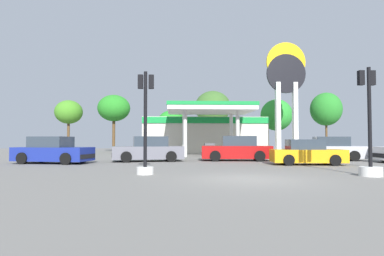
{
  "coord_description": "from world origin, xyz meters",
  "views": [
    {
      "loc": [
        -2.66,
        -11.67,
        1.37
      ],
      "look_at": [
        -1.23,
        16.03,
        2.39
      ],
      "focal_mm": 31.12,
      "sensor_mm": 36.0,
      "label": 1
    }
  ],
  "objects_px": {
    "car_4": "(307,153)",
    "car_1": "(53,151)",
    "traffic_signal_1": "(370,145)",
    "tree_5": "(326,109)",
    "car_3": "(148,150)",
    "tree_4": "(276,115)",
    "station_pole_sign": "(286,85)",
    "car_0": "(329,150)",
    "car_2": "(237,149)",
    "tree_0": "(69,112)",
    "tree_1": "(114,108)",
    "tree_2": "(171,121)",
    "tree_3": "(213,107)",
    "traffic_signal_0": "(145,135)"
  },
  "relations": [
    {
      "from": "car_3",
      "to": "tree_4",
      "type": "xyz_separation_m",
      "value": [
        13.33,
        15.52,
        3.5
      ]
    },
    {
      "from": "car_0",
      "to": "car_3",
      "type": "bearing_deg",
      "value": -177.21
    },
    {
      "from": "tree_2",
      "to": "tree_3",
      "type": "relative_size",
      "value": 0.69
    },
    {
      "from": "station_pole_sign",
      "to": "traffic_signal_0",
      "type": "distance_m",
      "value": 21.17
    },
    {
      "from": "tree_1",
      "to": "car_3",
      "type": "bearing_deg",
      "value": -72.62
    },
    {
      "from": "traffic_signal_1",
      "to": "tree_5",
      "type": "distance_m",
      "value": 30.08
    },
    {
      "from": "car_4",
      "to": "car_0",
      "type": "bearing_deg",
      "value": 51.87
    },
    {
      "from": "traffic_signal_1",
      "to": "tree_5",
      "type": "xyz_separation_m",
      "value": [
        11.19,
        27.63,
        4.0
      ]
    },
    {
      "from": "tree_0",
      "to": "car_4",
      "type": "bearing_deg",
      "value": -47.27
    },
    {
      "from": "tree_1",
      "to": "tree_5",
      "type": "distance_m",
      "value": 25.76
    },
    {
      "from": "car_0",
      "to": "car_3",
      "type": "distance_m",
      "value": 12.35
    },
    {
      "from": "traffic_signal_0",
      "to": "tree_5",
      "type": "bearing_deg",
      "value": 53.14
    },
    {
      "from": "traffic_signal_0",
      "to": "traffic_signal_1",
      "type": "xyz_separation_m",
      "value": [
        8.66,
        -1.14,
        -0.38
      ]
    },
    {
      "from": "car_0",
      "to": "tree_2",
      "type": "bearing_deg",
      "value": 122.45
    },
    {
      "from": "tree_1",
      "to": "traffic_signal_0",
      "type": "bearing_deg",
      "value": -76.92
    },
    {
      "from": "car_0",
      "to": "traffic_signal_1",
      "type": "relative_size",
      "value": 1.15
    },
    {
      "from": "car_1",
      "to": "car_3",
      "type": "relative_size",
      "value": 0.99
    },
    {
      "from": "traffic_signal_1",
      "to": "tree_0",
      "type": "xyz_separation_m",
      "value": [
        -20.04,
        27.56,
        3.48
      ]
    },
    {
      "from": "car_1",
      "to": "car_4",
      "type": "distance_m",
      "value": 14.74
    },
    {
      "from": "station_pole_sign",
      "to": "traffic_signal_1",
      "type": "xyz_separation_m",
      "value": [
        -2.96,
        -18.11,
        -5.4
      ]
    },
    {
      "from": "car_2",
      "to": "car_4",
      "type": "relative_size",
      "value": 1.17
    },
    {
      "from": "car_4",
      "to": "tree_2",
      "type": "bearing_deg",
      "value": 110.09
    },
    {
      "from": "station_pole_sign",
      "to": "traffic_signal_0",
      "type": "xyz_separation_m",
      "value": [
        -11.62,
        -16.96,
        -5.02
      ]
    },
    {
      "from": "tree_5",
      "to": "tree_4",
      "type": "bearing_deg",
      "value": -158.98
    },
    {
      "from": "car_2",
      "to": "tree_5",
      "type": "bearing_deg",
      "value": 50.83
    },
    {
      "from": "tree_3",
      "to": "tree_4",
      "type": "xyz_separation_m",
      "value": [
        7.15,
        -1.47,
        -1.0
      ]
    },
    {
      "from": "tree_0",
      "to": "tree_1",
      "type": "height_order",
      "value": "tree_1"
    },
    {
      "from": "tree_2",
      "to": "traffic_signal_0",
      "type": "bearing_deg",
      "value": -91.71
    },
    {
      "from": "car_4",
      "to": "tree_0",
      "type": "xyz_separation_m",
      "value": [
        -19.98,
        21.63,
        4.04
      ]
    },
    {
      "from": "tree_2",
      "to": "tree_3",
      "type": "xyz_separation_m",
      "value": [
        4.85,
        -0.93,
        1.62
      ]
    },
    {
      "from": "car_4",
      "to": "tree_0",
      "type": "height_order",
      "value": "tree_0"
    },
    {
      "from": "tree_3",
      "to": "car_4",
      "type": "bearing_deg",
      "value": -81.74
    },
    {
      "from": "car_2",
      "to": "tree_3",
      "type": "distance_m",
      "value": 17.14
    },
    {
      "from": "car_0",
      "to": "car_3",
      "type": "xyz_separation_m",
      "value": [
        -12.33,
        -0.6,
        0.0
      ]
    },
    {
      "from": "car_1",
      "to": "car_2",
      "type": "xyz_separation_m",
      "value": [
        11.39,
        2.1,
        0.03
      ]
    },
    {
      "from": "car_2",
      "to": "tree_0",
      "type": "distance_m",
      "value": 24.69
    },
    {
      "from": "car_2",
      "to": "station_pole_sign",
      "type": "bearing_deg",
      "value": 52.87
    },
    {
      "from": "tree_0",
      "to": "tree_4",
      "type": "height_order",
      "value": "tree_0"
    },
    {
      "from": "car_0",
      "to": "tree_2",
      "type": "relative_size",
      "value": 0.97
    },
    {
      "from": "car_3",
      "to": "tree_1",
      "type": "relative_size",
      "value": 0.72
    },
    {
      "from": "tree_3",
      "to": "tree_5",
      "type": "height_order",
      "value": "tree_5"
    },
    {
      "from": "car_0",
      "to": "tree_5",
      "type": "height_order",
      "value": "tree_5"
    },
    {
      "from": "station_pole_sign",
      "to": "car_3",
      "type": "relative_size",
      "value": 2.22
    },
    {
      "from": "car_4",
      "to": "car_1",
      "type": "bearing_deg",
      "value": 172.93
    },
    {
      "from": "tree_5",
      "to": "tree_0",
      "type": "bearing_deg",
      "value": -179.87
    },
    {
      "from": "car_0",
      "to": "car_4",
      "type": "distance_m",
      "value": 5.17
    },
    {
      "from": "tree_1",
      "to": "tree_4",
      "type": "relative_size",
      "value": 1.1
    },
    {
      "from": "car_2",
      "to": "tree_0",
      "type": "height_order",
      "value": "tree_0"
    },
    {
      "from": "station_pole_sign",
      "to": "tree_5",
      "type": "bearing_deg",
      "value": 49.14
    },
    {
      "from": "car_4",
      "to": "traffic_signal_1",
      "type": "bearing_deg",
      "value": -89.41
    }
  ]
}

